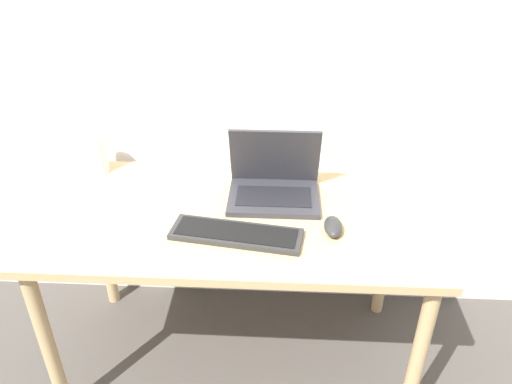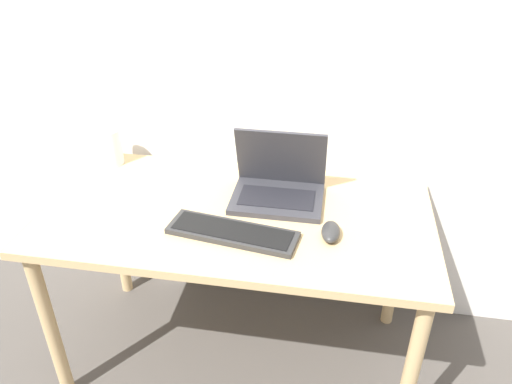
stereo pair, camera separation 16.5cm
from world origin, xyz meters
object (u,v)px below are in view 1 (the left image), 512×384
Objects in this scene: mouse at (333,227)px; vase at (93,148)px; laptop at (274,183)px; keyboard at (236,234)px.

mouse is 0.97m from vase.
vase is at bearing 168.14° from laptop.
laptop reaches higher than mouse.
vase reaches higher than keyboard.
mouse is at bearing 8.08° from keyboard.
keyboard is (-0.11, -0.26, -0.04)m from laptop.
laptop is 0.74× the size of keyboard.
keyboard is at bearing -114.07° from laptop.
mouse is at bearing -21.81° from vase.
vase reaches higher than mouse.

